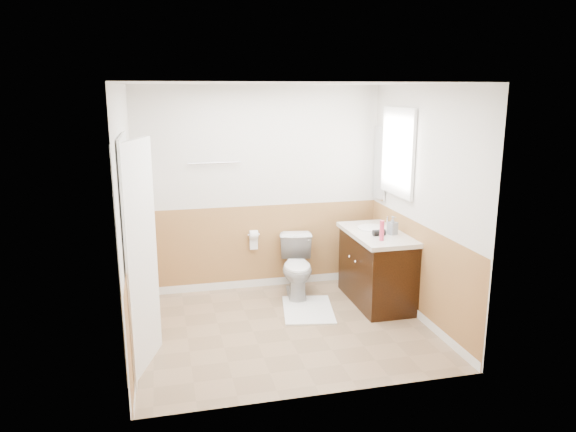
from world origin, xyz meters
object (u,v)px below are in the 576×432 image
object	(u,v)px
toilet	(297,267)
vanity_cabinet	(377,269)
bath_mat	(308,310)
lotion_bottle	(382,231)
soap_dispenser	(392,225)

from	to	relation	value
toilet	vanity_cabinet	size ratio (longest dim) A/B	0.65
bath_mat	lotion_bottle	world-z (taller)	lotion_bottle
lotion_bottle	soap_dispenser	xyz separation A→B (m)	(0.22, 0.21, -0.01)
lotion_bottle	soap_dispenser	bearing A→B (deg)	43.97
bath_mat	soap_dispenser	distance (m)	1.35
toilet	vanity_cabinet	bearing A→B (deg)	-16.12
lotion_bottle	soap_dispenser	distance (m)	0.31
bath_mat	vanity_cabinet	size ratio (longest dim) A/B	0.73
lotion_bottle	bath_mat	bearing A→B (deg)	160.60
soap_dispenser	toilet	bearing A→B (deg)	150.60
toilet	soap_dispenser	size ratio (longest dim) A/B	3.46
lotion_bottle	soap_dispenser	size ratio (longest dim) A/B	1.07
bath_mat	lotion_bottle	distance (m)	1.24
toilet	lotion_bottle	bearing A→B (deg)	-34.96
soap_dispenser	lotion_bottle	bearing A→B (deg)	-136.03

